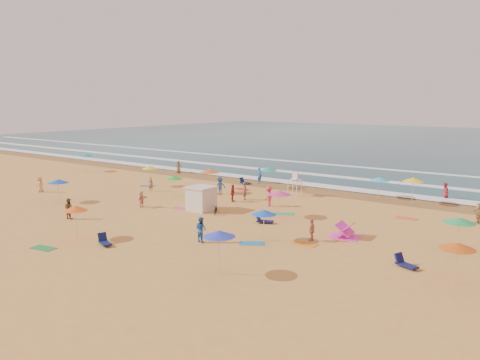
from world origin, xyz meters
The scene contains 13 objects.
ground centered at (0.00, 0.00, 0.00)m, with size 220.00×220.00×0.00m, color gold.
ocean centered at (0.00, 84.00, 0.00)m, with size 220.00×140.00×0.18m, color #0C4756.
wet_sand centered at (0.00, 12.50, 0.01)m, with size 220.00×220.00×0.00m, color olive.
surf_foam centered at (0.00, 21.32, 0.10)m, with size 200.00×18.70×0.05m.
cabana centered at (-0.91, -1.77, 1.00)m, with size 2.00×2.00×2.00m, color silver.
cabana_roof centered at (-0.91, -1.77, 2.06)m, with size 2.20×2.20×0.12m, color silver.
bicycle centered at (0.99, -2.07, 0.40)m, with size 0.53×1.51×0.80m, color black.
lifeguard_stand centered at (2.56, 8.76, 1.05)m, with size 1.20×1.20×2.10m, color white, non-canonical shape.
beach_umbrellas centered at (2.13, 0.08, 2.16)m, with size 55.07×32.01×0.77m.
loungers centered at (2.99, -4.56, 0.17)m, with size 55.86×27.65×0.34m.
towels centered at (-1.29, -1.77, 0.01)m, with size 42.41×25.63×0.03m.
popup_tents centered at (18.63, 2.86, 0.60)m, with size 13.96×11.90×1.20m.
beachgoers centered at (2.44, 3.52, 0.81)m, with size 46.16×27.33×2.10m.
Camera 1 is at (25.62, -32.34, 9.49)m, focal length 35.00 mm.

